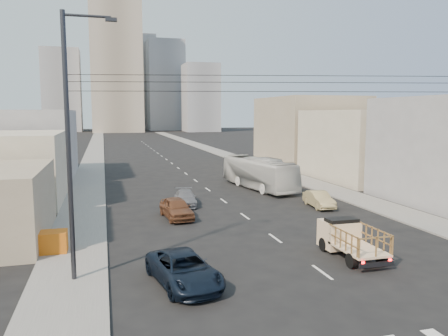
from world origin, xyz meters
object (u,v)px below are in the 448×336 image
navy_pickup (184,269)px  sedan_grey (185,198)px  sedan_tan (319,199)px  flatbed_pickup (350,237)px  sedan_brown (176,208)px  streetlamp_left (71,141)px  crate_stack (50,242)px  city_bus (259,173)px

navy_pickup → sedan_grey: 17.03m
sedan_tan → sedan_grey: size_ratio=0.93×
sedan_grey → navy_pickup: bearing=-93.6°
flatbed_pickup → sedan_brown: flatbed_pickup is taller
navy_pickup → sedan_tan: bearing=33.7°
navy_pickup → sedan_brown: bearing=71.8°
streetlamp_left → flatbed_pickup: bearing=-1.1°
sedan_tan → crate_stack: bearing=-155.9°
navy_pickup → crate_stack: bearing=125.2°
streetlamp_left → crate_stack: (-1.61, 4.42, -5.75)m
sedan_grey → sedan_tan: bearing=-12.1°
sedan_tan → flatbed_pickup: bearing=-105.6°
city_bus → sedan_tan: 9.96m
navy_pickup → sedan_tan: 18.87m
city_bus → streetlamp_left: (-16.53, -21.16, 4.84)m
flatbed_pickup → sedan_tan: bearing=69.7°
sedan_brown → crate_stack: bearing=-147.5°
city_bus → sedan_tan: bearing=-89.3°
sedan_brown → sedan_grey: 4.50m
sedan_tan → crate_stack: size_ratio=2.20×
flatbed_pickup → navy_pickup: 9.35m
city_bus → flatbed_pickup: bearing=-106.1°
navy_pickup → city_bus: (11.86, 22.89, 0.89)m
sedan_tan → crate_stack: sedan_tan is taller
sedan_grey → crate_stack: crate_stack is taller
navy_pickup → sedan_grey: bearing=69.0°
city_bus → sedan_tan: city_bus is taller
sedan_brown → sedan_grey: bearing=65.5°
navy_pickup → flatbed_pickup: bearing=-1.5°
city_bus → sedan_brown: 14.56m
navy_pickup → sedan_brown: (1.70, 12.48, 0.05)m
crate_stack → sedan_brown: bearing=38.4°
navy_pickup → city_bus: 25.79m
city_bus → streetlamp_left: size_ratio=0.96×
city_bus → sedan_grey: bearing=-153.9°
sedan_tan → city_bus: bearing=104.6°
flatbed_pickup → streetlamp_left: bearing=178.9°
sedan_grey → streetlamp_left: streetlamp_left is taller
navy_pickup → sedan_grey: size_ratio=1.19×
sedan_tan → streetlamp_left: 22.26m
flatbed_pickup → sedan_grey: (-6.09, 15.29, -0.48)m
navy_pickup → sedan_tan: size_ratio=1.28×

